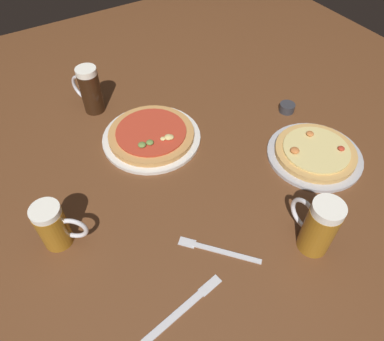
# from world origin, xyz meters

# --- Properties ---
(ground_plane) EXTENTS (2.40, 2.40, 0.03)m
(ground_plane) POSITION_xyz_m (0.00, 0.00, -0.01)
(ground_plane) COLOR brown
(pizza_plate_near) EXTENTS (0.30, 0.30, 0.05)m
(pizza_plate_near) POSITION_xyz_m (0.38, -0.14, 0.02)
(pizza_plate_near) COLOR #B2B2B7
(pizza_plate_near) RESTS_ON ground_plane
(pizza_plate_far) EXTENTS (0.33, 0.33, 0.05)m
(pizza_plate_far) POSITION_xyz_m (-0.03, 0.21, 0.02)
(pizza_plate_far) COLOR silver
(pizza_plate_far) RESTS_ON ground_plane
(beer_mug_dark) EXTENTS (0.12, 0.10, 0.14)m
(beer_mug_dark) POSITION_xyz_m (-0.42, -0.01, 0.07)
(beer_mug_dark) COLOR #9E6619
(beer_mug_dark) RESTS_ON ground_plane
(beer_mug_amber) EXTENTS (0.08, 0.13, 0.17)m
(beer_mug_amber) POSITION_xyz_m (-0.14, 0.46, 0.08)
(beer_mug_amber) COLOR black
(beer_mug_amber) RESTS_ON ground_plane
(beer_mug_pale) EXTENTS (0.08, 0.14, 0.17)m
(beer_mug_pale) POSITION_xyz_m (0.14, -0.37, 0.08)
(beer_mug_pale) COLOR #9E6619
(beer_mug_pale) RESTS_ON ground_plane
(ramekin_sauce) EXTENTS (0.05, 0.05, 0.03)m
(ramekin_sauce) POSITION_xyz_m (0.45, 0.08, 0.02)
(ramekin_sauce) COLOR #333338
(ramekin_sauce) RESTS_ON ground_plane
(fork_left) EXTENTS (0.16, 0.18, 0.01)m
(fork_left) POSITION_xyz_m (-0.08, -0.26, 0.00)
(fork_left) COLOR silver
(fork_left) RESTS_ON ground_plane
(knife_right) EXTENTS (0.23, 0.06, 0.01)m
(knife_right) POSITION_xyz_m (-0.23, -0.34, 0.00)
(knife_right) COLOR silver
(knife_right) RESTS_ON ground_plane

